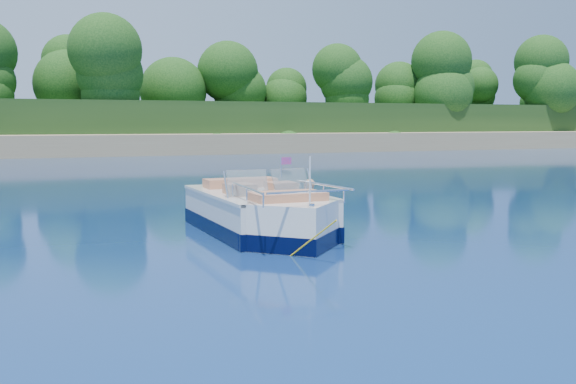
% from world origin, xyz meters
% --- Properties ---
extents(ground, '(160.00, 160.00, 0.00)m').
position_xyz_m(ground, '(0.00, 0.00, 0.00)').
color(ground, '#0A184C').
rests_on(ground, ground).
extents(shoreline, '(170.00, 59.00, 6.00)m').
position_xyz_m(shoreline, '(0.00, 63.77, 0.98)').
color(shoreline, '#9B7F5A').
rests_on(shoreline, ground).
extents(treeline, '(150.00, 7.12, 8.19)m').
position_xyz_m(treeline, '(0.04, 41.01, 5.55)').
color(treeline, black).
rests_on(treeline, ground).
extents(motorboat, '(2.34, 6.09, 2.03)m').
position_xyz_m(motorboat, '(0.36, 1.35, 0.39)').
color(motorboat, white).
rests_on(motorboat, ground).
extents(tow_tube, '(1.70, 1.70, 0.35)m').
position_xyz_m(tow_tube, '(2.13, 3.06, 0.09)').
color(tow_tube, '#F2A500').
rests_on(tow_tube, ground).
extents(boy, '(0.77, 0.93, 1.69)m').
position_xyz_m(boy, '(2.10, 3.13, 0.00)').
color(boy, tan).
rests_on(boy, ground).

